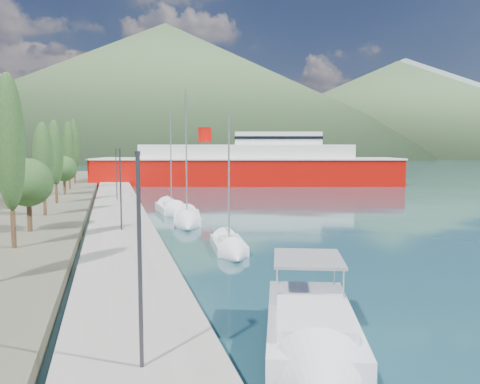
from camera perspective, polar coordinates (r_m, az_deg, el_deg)
name	(u,v)px	position (r m, az deg, el deg)	size (l,w,h in m)	color
ground	(144,171)	(141.41, -11.62, 2.52)	(1400.00, 1400.00, 0.00)	#1A404A
quay	(119,215)	(47.37, -14.56, -2.68)	(5.00, 88.00, 0.80)	gray
hills_far	(219,96)	(660.37, -2.56, 11.57)	(1480.00, 900.00, 180.00)	slate
hills_near	(238,98)	(410.08, -0.26, 11.36)	(1010.00, 520.00, 115.00)	#3F5934
tree_row	(51,158)	(52.59, -22.04, 3.89)	(3.59, 64.43, 11.12)	#47301E
lamp_posts	(121,187)	(35.46, -14.35, 0.63)	(0.15, 44.97, 6.06)	#2D2D33
motor_cruiser	(315,359)	(15.09, 9.11, -19.51)	(6.18, 10.41, 3.70)	black
sailboat_near	(232,250)	(30.68, -1.00, -7.14)	(2.80, 7.02, 9.81)	silver
sailboat_mid	(187,222)	(42.16, -6.45, -3.65)	(3.71, 9.37, 13.12)	silver
sailboat_far	(175,211)	(49.38, -7.99, -2.32)	(3.05, 8.14, 11.76)	silver
ferry	(248,166)	(88.30, 0.94, 3.16)	(57.76, 27.01, 11.25)	#AF0A05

